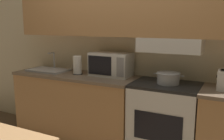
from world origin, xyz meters
name	(u,v)px	position (x,y,z in m)	size (l,w,h in m)	color
ground_plane	(126,140)	(0.00, 0.00, 0.00)	(16.00, 16.00, 0.00)	brown
wall_back	(127,32)	(0.02, -0.06, 1.46)	(5.31, 0.38, 2.55)	beige
lower_counter_main	(76,107)	(-0.62, -0.28, 0.46)	(1.68, 0.58, 0.92)	tan
stove_range	(164,123)	(0.59, -0.28, 0.46)	(0.73, 0.56, 0.92)	silver
cooking_pot	(168,78)	(0.61, -0.27, 0.99)	(0.33, 0.26, 0.13)	#B7BABF
microwave	(111,64)	(-0.15, -0.18, 1.07)	(0.51, 0.29, 0.29)	silver
sink_basin	(48,70)	(-1.08, -0.28, 0.94)	(0.54, 0.34, 0.25)	#B7BABF
paper_towel_roll	(77,65)	(-0.59, -0.28, 1.04)	(0.13, 0.13, 0.24)	black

